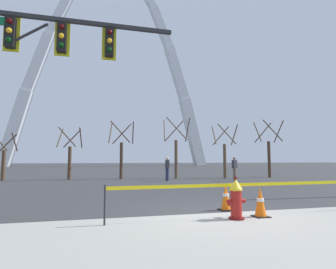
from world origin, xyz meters
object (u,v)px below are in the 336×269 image
(fire_hydrant, at_px, (236,199))
(monument_arch, at_px, (111,73))
(pedestrian_standing_center, at_px, (167,168))
(traffic_signal_gantry, at_px, (22,60))
(pedestrian_walking_left, at_px, (235,168))
(traffic_cone_by_hydrant, at_px, (260,202))
(traffic_cone_mid_sidewalk, at_px, (226,197))

(fire_hydrant, bearing_deg, monument_arch, 90.21)
(fire_hydrant, distance_m, monument_arch, 62.18)
(fire_hydrant, height_order, monument_arch, monument_arch)
(pedestrian_standing_center, bearing_deg, traffic_signal_gantry, -125.33)
(pedestrian_walking_left, bearing_deg, traffic_signal_gantry, -142.81)
(fire_hydrant, relative_size, traffic_cone_by_hydrant, 1.36)
(fire_hydrant, relative_size, traffic_signal_gantry, 0.15)
(fire_hydrant, height_order, traffic_cone_by_hydrant, fire_hydrant)
(fire_hydrant, height_order, pedestrian_walking_left, pedestrian_walking_left)
(monument_arch, height_order, pedestrian_standing_center, monument_arch)
(traffic_cone_by_hydrant, xyz_separation_m, monument_arch, (-0.91, 58.46, 21.06))
(traffic_cone_mid_sidewalk, bearing_deg, pedestrian_standing_center, 84.27)
(traffic_cone_mid_sidewalk, height_order, pedestrian_standing_center, pedestrian_standing_center)
(traffic_cone_mid_sidewalk, xyz_separation_m, traffic_signal_gantry, (-5.64, 1.43, 3.91))
(traffic_cone_by_hydrant, relative_size, pedestrian_standing_center, 0.46)
(traffic_cone_by_hydrant, distance_m, pedestrian_standing_center, 12.04)
(pedestrian_walking_left, xyz_separation_m, pedestrian_standing_center, (-4.34, 1.10, 0.00))
(traffic_cone_mid_sidewalk, bearing_deg, pedestrian_walking_left, 61.06)
(monument_arch, bearing_deg, pedestrian_standing_center, -88.01)
(traffic_cone_mid_sidewalk, relative_size, monument_arch, 0.01)
(monument_arch, relative_size, pedestrian_walking_left, 30.94)
(traffic_cone_mid_sidewalk, bearing_deg, monument_arch, 90.52)
(traffic_signal_gantry, height_order, pedestrian_standing_center, traffic_signal_gantry)
(pedestrian_standing_center, bearing_deg, traffic_cone_mid_sidewalk, -95.73)
(traffic_cone_by_hydrant, relative_size, traffic_cone_mid_sidewalk, 1.00)
(fire_hydrant, height_order, traffic_signal_gantry, traffic_signal_gantry)
(fire_hydrant, height_order, traffic_cone_mid_sidewalk, fire_hydrant)
(monument_arch, distance_m, pedestrian_walking_left, 52.16)
(traffic_cone_by_hydrant, height_order, monument_arch, monument_arch)
(pedestrian_standing_center, bearing_deg, monument_arch, 91.99)
(traffic_signal_gantry, relative_size, pedestrian_walking_left, 4.04)
(pedestrian_standing_center, bearing_deg, pedestrian_walking_left, -14.19)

